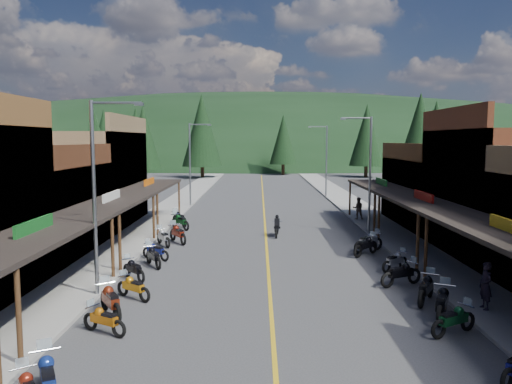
{
  "coord_description": "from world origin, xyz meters",
  "views": [
    {
      "loc": [
        -0.47,
        -25.88,
        6.45
      ],
      "look_at": [
        -0.66,
        6.96,
        3.0
      ],
      "focal_mm": 35.0,
      "sensor_mm": 36.0,
      "label": 1
    }
  ],
  "objects_px": {
    "pedestrian_east_a": "(486,285)",
    "streetlight_0": "(98,189)",
    "pine_4": "(367,135)",
    "bike_west_11": "(180,221)",
    "bike_east_3": "(454,318)",
    "bike_east_6": "(401,272)",
    "pine_11": "(420,134)",
    "bike_west_4": "(110,299)",
    "pine_7": "(104,136)",
    "bike_east_5": "(426,287)",
    "bike_west_9": "(163,236)",
    "bike_east_9": "(368,241)",
    "pine_5": "(436,132)",
    "pine_2": "(202,130)",
    "rider_on_bike": "(277,228)",
    "shop_east_3": "(449,192)",
    "bike_west_3": "(104,319)",
    "pine_10": "(143,137)",
    "bike_east_8": "(366,245)",
    "bike_west_12": "(179,218)",
    "bike_west_5": "(133,286)",
    "shop_west_3": "(81,179)",
    "bike_west_2": "(47,377)",
    "pine_8": "(96,143)",
    "pine_0": "(34,140)",
    "streetlight_3": "(325,158)",
    "pine_9": "(432,140)",
    "bike_west_7": "(153,256)",
    "streetlight_1": "(191,161)",
    "bike_west_10": "(178,233)",
    "pedestrian_east_b": "(358,208)",
    "streetlight_2": "(368,169)",
    "bike_west_6": "(134,268)",
    "bike_east_4": "(442,301)",
    "bike_west_8": "(155,250)",
    "pine_3": "(283,140)",
    "shop_west_2": "(22,210)",
    "bike_east_7": "(395,260)"
  },
  "relations": [
    {
      "from": "bike_east_9",
      "to": "bike_east_6",
      "type": "bearing_deg",
      "value": -35.86
    },
    {
      "from": "bike_west_9",
      "to": "bike_east_3",
      "type": "xyz_separation_m",
      "value": [
        12.26,
        -13.86,
        -0.02
      ]
    },
    {
      "from": "shop_west_2",
      "to": "bike_east_7",
      "type": "bearing_deg",
      "value": -9.79
    },
    {
      "from": "bike_west_5",
      "to": "bike_west_6",
      "type": "xyz_separation_m",
      "value": [
        -0.69,
        2.81,
        -0.0
      ]
    },
    {
      "from": "pine_10",
      "to": "streetlight_1",
      "type": "bearing_deg",
      "value": -68.47
    },
    {
      "from": "shop_east_3",
      "to": "pine_7",
      "type": "xyz_separation_m",
      "value": [
        -45.75,
        64.7,
        4.7
      ]
    },
    {
      "from": "pine_4",
      "to": "bike_west_11",
      "type": "xyz_separation_m",
      "value": [
        -24.15,
        -50.41,
        -6.6
      ]
    },
    {
      "from": "pine_9",
      "to": "bike_west_7",
      "type": "bearing_deg",
      "value": -122.95
    },
    {
      "from": "pedestrian_east_a",
      "to": "streetlight_0",
      "type": "bearing_deg",
      "value": -101.45
    },
    {
      "from": "pine_3",
      "to": "bike_east_3",
      "type": "height_order",
      "value": "pine_3"
    },
    {
      "from": "pine_9",
      "to": "bike_west_11",
      "type": "relative_size",
      "value": 4.84
    },
    {
      "from": "bike_west_11",
      "to": "bike_east_5",
      "type": "xyz_separation_m",
      "value": [
        12.31,
        -16.2,
        -0.01
      ]
    },
    {
      "from": "shop_west_3",
      "to": "pine_8",
      "type": "relative_size",
      "value": 1.09
    },
    {
      "from": "pine_11",
      "to": "bike_west_4",
      "type": "xyz_separation_m",
      "value": [
        -25.88,
        -46.26,
        -6.52
      ]
    },
    {
      "from": "pine_4",
      "to": "bike_east_5",
      "type": "xyz_separation_m",
      "value": [
        -11.83,
        -66.61,
        -6.61
      ]
    },
    {
      "from": "bike_west_12",
      "to": "pine_8",
      "type": "bearing_deg",
      "value": 84.11
    },
    {
      "from": "pine_5",
      "to": "bike_east_5",
      "type": "height_order",
      "value": "pine_5"
    },
    {
      "from": "bike_east_4",
      "to": "bike_west_10",
      "type": "bearing_deg",
      "value": 157.53
    },
    {
      "from": "streetlight_2",
      "to": "pine_10",
      "type": "distance_m",
      "value": 48.91
    },
    {
      "from": "bike_east_8",
      "to": "bike_east_9",
      "type": "bearing_deg",
      "value": 114.22
    },
    {
      "from": "pine_0",
      "to": "pine_9",
      "type": "xyz_separation_m",
      "value": [
        64.0,
        -17.0,
        -0.1
      ]
    },
    {
      "from": "bike_east_3",
      "to": "bike_east_6",
      "type": "relative_size",
      "value": 0.93
    },
    {
      "from": "pine_7",
      "to": "bike_west_7",
      "type": "xyz_separation_m",
      "value": [
        26.16,
        -77.03,
        -6.66
      ]
    },
    {
      "from": "streetlight_3",
      "to": "pedestrian_east_a",
      "type": "distance_m",
      "value": 37.91
    },
    {
      "from": "shop_west_2",
      "to": "bike_west_5",
      "type": "relative_size",
      "value": 5.64
    },
    {
      "from": "pine_5",
      "to": "pine_10",
      "type": "bearing_deg",
      "value": -157.07
    },
    {
      "from": "pine_7",
      "to": "bike_east_5",
      "type": "height_order",
      "value": "pine_7"
    },
    {
      "from": "bike_east_4",
      "to": "bike_west_8",
      "type": "bearing_deg",
      "value": 170.09
    },
    {
      "from": "streetlight_0",
      "to": "bike_west_4",
      "type": "bearing_deg",
      "value": -64.6
    },
    {
      "from": "streetlight_3",
      "to": "pine_5",
      "type": "bearing_deg",
      "value": 57.22
    },
    {
      "from": "bike_west_10",
      "to": "bike_west_11",
      "type": "bearing_deg",
      "value": 65.15
    },
    {
      "from": "bike_east_6",
      "to": "bike_west_10",
      "type": "bearing_deg",
      "value": -154.52
    },
    {
      "from": "streetlight_3",
      "to": "pine_3",
      "type": "distance_m",
      "value": 36.18
    },
    {
      "from": "pine_4",
      "to": "pine_9",
      "type": "relative_size",
      "value": 1.16
    },
    {
      "from": "bike_west_11",
      "to": "bike_west_6",
      "type": "bearing_deg",
      "value": -130.73
    },
    {
      "from": "pine_7",
      "to": "pine_2",
      "type": "bearing_deg",
      "value": -39.29
    },
    {
      "from": "bike_west_12",
      "to": "bike_east_3",
      "type": "relative_size",
      "value": 1.11
    },
    {
      "from": "bike_west_5",
      "to": "bike_east_9",
      "type": "height_order",
      "value": "bike_east_9"
    },
    {
      "from": "pine_0",
      "to": "pine_7",
      "type": "relative_size",
      "value": 0.88
    },
    {
      "from": "shop_west_3",
      "to": "bike_west_2",
      "type": "height_order",
      "value": "shop_west_3"
    },
    {
      "from": "bike_west_9",
      "to": "bike_east_9",
      "type": "relative_size",
      "value": 0.94
    },
    {
      "from": "shop_east_3",
      "to": "bike_west_3",
      "type": "xyz_separation_m",
      "value": [
        -19.37,
        -21.19,
        -2.0
      ]
    },
    {
      "from": "pine_10",
      "to": "bike_east_8",
      "type": "bearing_deg",
      "value": -64.14
    },
    {
      "from": "pine_8",
      "to": "pedestrian_east_b",
      "type": "distance_m",
      "value": 39.95
    },
    {
      "from": "pine_7",
      "to": "rider_on_bike",
      "type": "xyz_separation_m",
      "value": [
        32.74,
        -69.0,
        -6.63
      ]
    },
    {
      "from": "streetlight_2",
      "to": "bike_west_6",
      "type": "xyz_separation_m",
      "value": [
        -13.19,
        -11.44,
        -3.91
      ]
    },
    {
      "from": "streetlight_0",
      "to": "bike_west_10",
      "type": "height_order",
      "value": "streetlight_0"
    },
    {
      "from": "pine_11",
      "to": "bike_west_4",
      "type": "distance_m",
      "value": 53.41
    },
    {
      "from": "bike_west_8",
      "to": "bike_east_4",
      "type": "distance_m",
      "value": 15.06
    },
    {
      "from": "pine_0",
      "to": "bike_west_3",
      "type": "bearing_deg",
      "value": -64.44
    }
  ]
}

